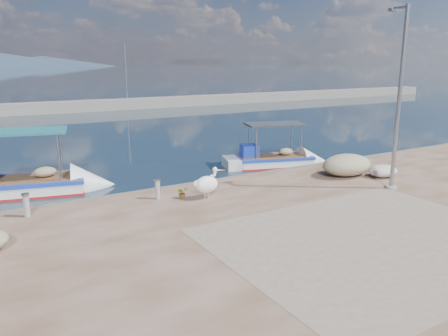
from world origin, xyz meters
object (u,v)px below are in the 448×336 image
at_px(boat_right, 273,162).
at_px(boat_left, 25,188).
at_px(bollard_near, 158,188).
at_px(pelican, 207,184).
at_px(lamp_post, 398,106).

bearing_deg(boat_right, boat_left, -168.19).
xyz_separation_m(boat_left, bollard_near, (3.99, -5.08, 0.67)).
height_order(boat_left, pelican, boat_left).
bearing_deg(pelican, boat_right, 51.42).
bearing_deg(boat_right, lamp_post, -69.12).
height_order(boat_right, lamp_post, lamp_post).
height_order(pelican, bollard_near, pelican).
relative_size(lamp_post, bollard_near, 9.18).
relative_size(boat_left, bollard_near, 8.97).
bearing_deg(bollard_near, boat_left, 128.14).
xyz_separation_m(boat_right, pelican, (-6.58, -4.71, 0.85)).
xyz_separation_m(pelican, bollard_near, (-1.60, 0.89, -0.14)).
distance_m(pelican, bollard_near, 1.83).
bearing_deg(lamp_post, pelican, 159.76).
height_order(boat_left, bollard_near, boat_left).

